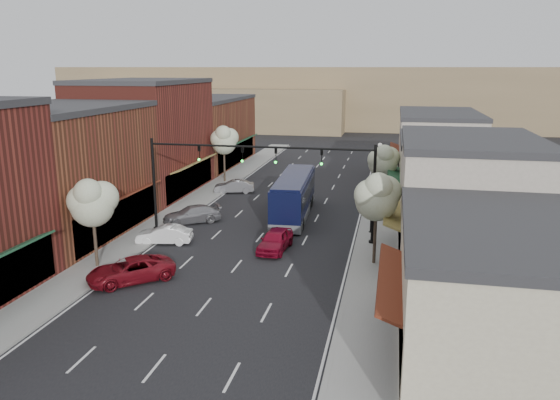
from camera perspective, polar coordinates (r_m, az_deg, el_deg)
The scene contains 28 objects.
ground at distance 32.31m, azimuth -5.56°, elevation -8.14°, with size 160.00×160.00×0.00m, color black.
sidewalk_left at distance 51.64m, azimuth -8.39°, elevation 0.22°, with size 2.80×73.00×0.15m, color gray.
sidewalk_right at distance 48.57m, azimuth 10.58°, elevation -0.73°, with size 2.80×73.00×0.15m, color gray.
curb_left at distance 51.18m, azimuth -6.91°, elevation 0.15°, with size 0.25×73.00×0.17m, color gray.
curb_right at distance 48.61m, azimuth 8.93°, elevation -0.65°, with size 0.25×73.00×0.17m, color gray.
bldg_left_midnear at distance 42.38m, azimuth -21.91°, elevation 2.75°, with size 10.14×14.10×9.40m.
bldg_left_midfar at distance 54.31m, azimuth -13.87°, elevation 6.35°, with size 10.14×14.10×10.90m.
bldg_left_far at distance 69.12m, azimuth -8.08°, elevation 7.07°, with size 10.14×18.10×8.40m.
bldg_right_near at distance 24.75m, azimuth 21.77°, elevation -8.82°, with size 9.14×12.10×5.90m.
bldg_right_midnear at distance 35.80m, azimuth 18.83°, elevation -0.09°, with size 9.14×12.10×7.90m.
bldg_right_midfar at distance 47.63m, azimuth 17.11°, elevation 2.42°, with size 9.14×12.10×6.40m.
bldg_right_far at distance 61.32m, azimuth 16.05°, elevation 5.37°, with size 9.14×16.10×7.40m.
hill_far at distance 119.08m, azimuth 7.53°, elevation 10.72°, with size 120.00×30.00×12.00m, color #7A6647.
hill_near at distance 112.20m, azimuth -6.01°, elevation 9.56°, with size 50.00×20.00×8.00m, color #7A6647.
signal_mast_right at distance 37.48m, azimuth 6.20°, elevation 2.29°, with size 8.22×0.46×7.00m.
signal_mast_left at distance 40.13m, azimuth -10.00°, elevation 2.92°, with size 8.22×0.46×7.00m.
tree_right_near at distance 33.39m, azimuth 10.14°, elevation 0.44°, with size 2.85×2.65×5.95m.
tree_right_far at distance 49.18m, azimuth 10.76°, elevation 4.11°, with size 2.85×2.65×5.43m.
tree_left_near at distance 34.30m, azimuth -19.03°, elevation -0.14°, with size 2.85×2.65×5.69m.
tree_left_far at distance 57.71m, azimuth -5.87°, elevation 6.29°, with size 2.85×2.65×6.13m.
lamp_post_near at distance 40.12m, azimuth 9.60°, elevation 0.58°, with size 0.44×0.44×4.44m.
lamp_post_far at distance 57.30m, azimuth 10.36°, elevation 4.47°, with size 0.44×0.44×4.44m.
coach_bus at distance 44.67m, azimuth 1.46°, elevation 0.50°, with size 3.07×11.27×3.41m.
red_hatchback at distance 36.62m, azimuth -0.50°, elevation -4.21°, with size 1.70×4.24×1.44m, color maroon.
parked_car_a at distance 32.63m, azimuth -15.34°, elevation -7.07°, with size 2.27×4.93×1.37m, color maroon.
parked_car_b at distance 38.92m, azimuth -11.99°, elevation -3.56°, with size 1.34×3.85×1.27m, color white.
parked_car_c at distance 43.70m, azimuth -9.17°, elevation -1.49°, with size 1.86×4.58×1.33m, color gray.
parked_car_e at distance 53.54m, azimuth -4.83°, elevation 1.42°, with size 1.35×3.87×1.27m, color gray.
Camera 1 is at (9.14, -28.58, 12.00)m, focal length 35.00 mm.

